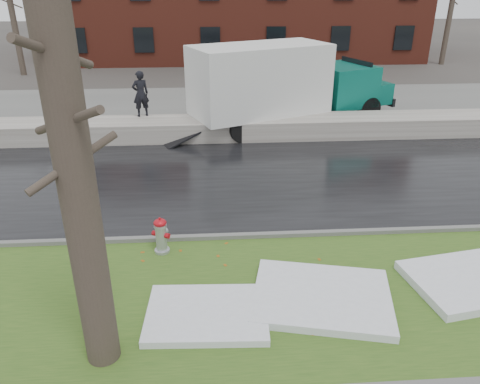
{
  "coord_description": "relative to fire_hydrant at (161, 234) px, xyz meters",
  "views": [
    {
      "loc": [
        -0.38,
        -8.64,
        5.75
      ],
      "look_at": [
        0.29,
        1.52,
        1.0
      ],
      "focal_mm": 35.0,
      "sensor_mm": 36.0,
      "label": 1
    }
  ],
  "objects": [
    {
      "name": "bg_tree_center",
      "position": [
        -4.46,
        25.49,
        2.83
      ],
      "size": [
        1.4,
        1.62,
        6.5
      ],
      "color": "brown",
      "rests_on": "ground"
    },
    {
      "name": "bg_tree_right",
      "position": [
        17.54,
        23.49,
        2.83
      ],
      "size": [
        1.4,
        1.62,
        6.5
      ],
      "color": "brown",
      "rests_on": "ground"
    },
    {
      "name": "verge",
      "position": [
        1.54,
        -1.76,
        -0.48
      ],
      "size": [
        60.0,
        4.5,
        0.04
      ],
      "primitive_type": "cube",
      "color": "#2F501A",
      "rests_on": "ground"
    },
    {
      "name": "road",
      "position": [
        1.54,
        3.99,
        -0.49
      ],
      "size": [
        60.0,
        7.0,
        0.03
      ],
      "primitive_type": "cube",
      "color": "black",
      "rests_on": "ground"
    },
    {
      "name": "snow_patch_far",
      "position": [
        1.01,
        -2.31,
        -0.39
      ],
      "size": [
        2.27,
        1.7,
        0.14
      ],
      "primitive_type": "cube",
      "rotation": [
        0.0,
        0.0,
        -0.05
      ],
      "color": "white",
      "rests_on": "verge"
    },
    {
      "name": "snowbank",
      "position": [
        1.54,
        8.19,
        -0.13
      ],
      "size": [
        60.0,
        1.6,
        0.75
      ],
      "primitive_type": "cube",
      "color": "#B5AFA5",
      "rests_on": "ground"
    },
    {
      "name": "snow_patch_side",
      "position": [
        6.54,
        -1.64,
        -0.37
      ],
      "size": [
        3.07,
        2.25,
        0.18
      ],
      "primitive_type": "cube",
      "rotation": [
        0.0,
        0.0,
        0.17
      ],
      "color": "white",
      "rests_on": "verge"
    },
    {
      "name": "bg_tree_left",
      "position": [
        -10.46,
        21.49,
        2.83
      ],
      "size": [
        1.4,
        1.62,
        6.5
      ],
      "color": "brown",
      "rests_on": "ground"
    },
    {
      "name": "worker",
      "position": [
        -1.45,
        8.79,
        1.12
      ],
      "size": [
        0.75,
        0.63,
        1.74
      ],
      "primitive_type": "imported",
      "rotation": [
        0.0,
        0.0,
        3.54
      ],
      "color": "black",
      "rests_on": "snowbank"
    },
    {
      "name": "fire_hydrant",
      "position": [
        0.0,
        0.0,
        0.0
      ],
      "size": [
        0.43,
        0.41,
        0.87
      ],
      "rotation": [
        0.0,
        0.0,
        -0.43
      ],
      "color": "#A5A8AD",
      "rests_on": "verge"
    },
    {
      "name": "curb",
      "position": [
        1.54,
        0.49,
        -0.43
      ],
      "size": [
        60.0,
        0.15,
        0.14
      ],
      "primitive_type": "cube",
      "color": "slate",
      "rests_on": "ground"
    },
    {
      "name": "box_truck",
      "position": [
        4.11,
        9.42,
        1.28
      ],
      "size": [
        9.91,
        5.48,
        3.36
      ],
      "rotation": [
        0.0,
        0.0,
        0.4
      ],
      "color": "black",
      "rests_on": "ground"
    },
    {
      "name": "tree",
      "position": [
        -0.69,
        -3.15,
        2.89
      ],
      "size": [
        1.27,
        1.43,
        6.65
      ],
      "rotation": [
        0.0,
        0.0,
        0.37
      ],
      "color": "brown",
      "rests_on": "verge"
    },
    {
      "name": "snow_patch_near",
      "position": [
        3.21,
        -1.97,
        -0.38
      ],
      "size": [
        2.97,
        2.52,
        0.16
      ],
      "primitive_type": "cube",
      "rotation": [
        0.0,
        0.0,
        -0.22
      ],
      "color": "white",
      "rests_on": "verge"
    },
    {
      "name": "parking_lot",
      "position": [
        1.54,
        12.49,
        -0.49
      ],
      "size": [
        60.0,
        9.0,
        0.03
      ],
      "primitive_type": "cube",
      "color": "slate",
      "rests_on": "ground"
    },
    {
      "name": "ground",
      "position": [
        1.54,
        -0.51,
        -0.5
      ],
      "size": [
        120.0,
        120.0,
        0.0
      ],
      "primitive_type": "plane",
      "color": "#47423D",
      "rests_on": "ground"
    }
  ]
}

